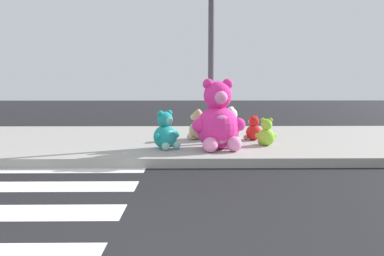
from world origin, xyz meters
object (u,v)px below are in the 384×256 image
object	(u,v)px
sign_pole	(211,54)
plush_red	(253,130)
plush_lime	(266,134)
plush_white	(230,126)
plush_tan	(197,127)
plush_pink_large	(218,121)
plush_teal	(166,133)

from	to	relation	value
sign_pole	plush_red	world-z (taller)	sign_pole
sign_pole	plush_lime	size ratio (longest dim) A/B	6.16
plush_lime	plush_white	distance (m)	0.97
plush_tan	plush_lime	size ratio (longest dim) A/B	1.21
sign_pole	plush_red	bearing A→B (deg)	27.24
plush_pink_large	plush_lime	bearing A→B (deg)	22.19
plush_red	plush_pink_large	bearing A→B (deg)	-127.85
plush_pink_large	plush_teal	bearing A→B (deg)	176.81
plush_tan	plush_red	world-z (taller)	plush_tan
plush_tan	plush_white	bearing A→B (deg)	-0.71
plush_teal	plush_lime	distance (m)	1.88
plush_pink_large	plush_lime	xyz separation A→B (m)	(0.94, 0.38, -0.28)
plush_teal	plush_white	size ratio (longest dim) A/B	1.00
sign_pole	plush_red	size ratio (longest dim) A/B	6.28
plush_lime	plush_white	world-z (taller)	plush_white
plush_lime	plush_white	xyz separation A→B (m)	(-0.59, 0.76, 0.07)
plush_white	plush_tan	bearing A→B (deg)	179.29
plush_pink_large	plush_red	world-z (taller)	plush_pink_large
plush_teal	plush_red	distance (m)	2.00
plush_pink_large	plush_red	bearing A→B (deg)	52.15
plush_tan	plush_red	size ratio (longest dim) A/B	1.24
plush_pink_large	plush_white	distance (m)	1.21
plush_tan	plush_red	xyz separation A→B (m)	(1.15, -0.10, -0.05)
plush_pink_large	plush_teal	size ratio (longest dim) A/B	1.81
plush_teal	plush_tan	xyz separation A→B (m)	(0.59, 1.10, -0.02)
sign_pole	plush_pink_large	size ratio (longest dim) A/B	2.60
plush_teal	plush_lime	xyz separation A→B (m)	(1.85, 0.33, -0.06)
plush_red	sign_pole	bearing A→B (deg)	-152.76
plush_pink_large	plush_red	distance (m)	1.36
plush_teal	plush_pink_large	bearing A→B (deg)	-3.19
plush_teal	plush_white	world-z (taller)	plush_white
plush_pink_large	plush_tan	bearing A→B (deg)	105.95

